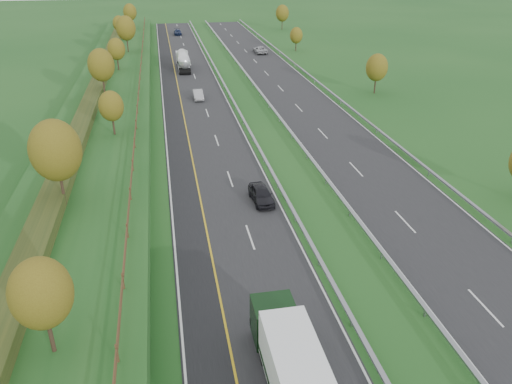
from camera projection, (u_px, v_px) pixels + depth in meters
ground at (257, 119)px, 71.33m from camera, size 400.00×400.00×0.00m
near_carriageway at (198, 111)px, 74.39m from camera, size 10.50×200.00×0.04m
far_carriageway at (305, 106)px, 77.16m from camera, size 10.50×200.00×0.04m
hard_shoulder at (173, 113)px, 73.76m from camera, size 3.00×200.00×0.04m
lane_markings at (241, 109)px, 75.35m from camera, size 26.75×200.00×0.01m
embankment_left at (108, 110)px, 71.78m from camera, size 12.00×200.00×2.00m
hedge_left at (92, 100)px, 70.76m from camera, size 2.20×180.00×1.10m
fence_left at (138, 97)px, 71.41m from camera, size 0.12×189.06×1.20m
median_barrier_near at (236, 106)px, 75.09m from camera, size 0.32×200.00×0.71m
median_barrier_far at (269, 104)px, 75.94m from camera, size 0.32×200.00×0.71m
outer_barrier_far at (341, 100)px, 77.88m from camera, size 0.32×200.00×0.71m
trees_left at (103, 78)px, 66.51m from camera, size 6.64×164.30×7.66m
trees_far at (329, 43)px, 103.33m from camera, size 8.45×118.60×7.12m
road_tanker at (183, 60)px, 99.83m from camera, size 2.40×11.22×3.46m
car_dark_near at (261, 194)px, 47.48m from camera, size 2.11×4.65×1.55m
car_silver_mid at (198, 95)px, 80.19m from camera, size 1.57×4.39×1.44m
car_small_far at (178, 32)px, 140.51m from camera, size 2.09×4.96×1.43m
car_oncoming at (260, 50)px, 115.69m from camera, size 2.70×5.69×1.57m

